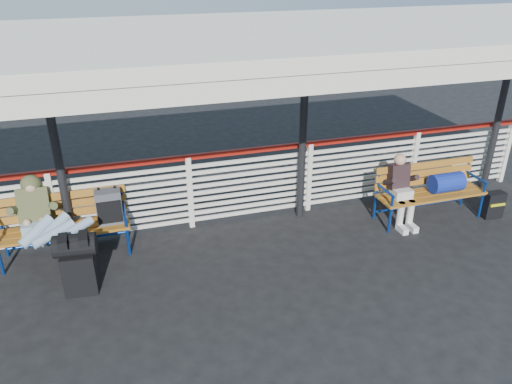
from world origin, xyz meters
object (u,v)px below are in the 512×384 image
object	(u,v)px
luggage_stack	(78,262)
companion_person	(401,189)
traveler_man	(48,224)
suitcase_side	(493,205)
bench_left	(80,215)
bench_right	(436,185)

from	to	relation	value
luggage_stack	companion_person	xyz separation A→B (m)	(4.91, 0.43, 0.13)
luggage_stack	traveler_man	world-z (taller)	traveler_man
traveler_man	suitcase_side	size ratio (longest dim) A/B	3.46
luggage_stack	bench_left	size ratio (longest dim) A/B	0.47
suitcase_side	companion_person	bearing A→B (deg)	171.82
traveler_man	companion_person	xyz separation A→B (m)	(5.26, -0.22, -0.12)
luggage_stack	traveler_man	bearing A→B (deg)	123.66
companion_person	suitcase_side	size ratio (longest dim) A/B	2.54
traveler_man	companion_person	size ratio (longest dim) A/B	1.36
bench_left	suitcase_side	world-z (taller)	bench_left
bench_left	traveler_man	distance (m)	0.53
bench_right	companion_person	xyz separation A→B (m)	(-0.66, -0.01, 0.01)
traveler_man	suitcase_side	bearing A→B (deg)	-4.28
companion_person	suitcase_side	xyz separation A→B (m)	(1.60, -0.30, -0.37)
luggage_stack	bench_right	world-z (taller)	bench_right
traveler_man	suitcase_side	xyz separation A→B (m)	(6.86, -0.51, -0.49)
traveler_man	companion_person	distance (m)	5.26
bench_left	companion_person	size ratio (longest dim) A/B	1.57
companion_person	suitcase_side	distance (m)	1.67
luggage_stack	suitcase_side	xyz separation A→B (m)	(6.51, 0.13, -0.24)
bench_left	bench_right	distance (m)	5.56
bench_left	traveler_man	bearing A→B (deg)	-138.36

